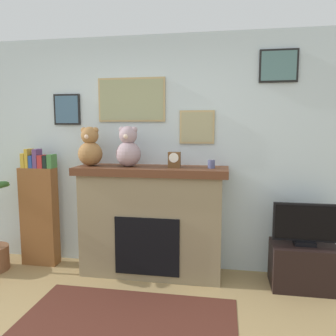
{
  "coord_description": "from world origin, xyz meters",
  "views": [
    {
      "loc": [
        0.88,
        -1.69,
        1.61
      ],
      "look_at": [
        0.3,
        1.71,
        1.17
      ],
      "focal_mm": 35.3,
      "sensor_mm": 36.0,
      "label": 1
    }
  ],
  "objects_px": {
    "bookshelf": "(39,211)",
    "candle_jar": "(211,164)",
    "tv_stand": "(303,266)",
    "teddy_bear_brown": "(90,148)",
    "fireplace": "(152,220)",
    "television": "(305,225)",
    "teddy_bear_tan": "(128,148)",
    "mantel_clock": "(174,160)"
  },
  "relations": [
    {
      "from": "television",
      "to": "bookshelf",
      "type": "bearing_deg",
      "value": 178.0
    },
    {
      "from": "bookshelf",
      "to": "teddy_bear_tan",
      "type": "bearing_deg",
      "value": -2.49
    },
    {
      "from": "candle_jar",
      "to": "television",
      "type": "bearing_deg",
      "value": -3.34
    },
    {
      "from": "fireplace",
      "to": "television",
      "type": "height_order",
      "value": "fireplace"
    },
    {
      "from": "bookshelf",
      "to": "teddy_bear_brown",
      "type": "distance_m",
      "value": 1.0
    },
    {
      "from": "bookshelf",
      "to": "candle_jar",
      "type": "distance_m",
      "value": 2.06
    },
    {
      "from": "candle_jar",
      "to": "mantel_clock",
      "type": "bearing_deg",
      "value": -179.77
    },
    {
      "from": "candle_jar",
      "to": "teddy_bear_brown",
      "type": "relative_size",
      "value": 0.2
    },
    {
      "from": "fireplace",
      "to": "television",
      "type": "distance_m",
      "value": 1.57
    },
    {
      "from": "tv_stand",
      "to": "candle_jar",
      "type": "relative_size",
      "value": 7.25
    },
    {
      "from": "fireplace",
      "to": "teddy_bear_tan",
      "type": "distance_m",
      "value": 0.82
    },
    {
      "from": "television",
      "to": "mantel_clock",
      "type": "bearing_deg",
      "value": 177.7
    },
    {
      "from": "fireplace",
      "to": "bookshelf",
      "type": "relative_size",
      "value": 1.2
    },
    {
      "from": "candle_jar",
      "to": "teddy_bear_brown",
      "type": "xyz_separation_m",
      "value": [
        -1.31,
        -0.0,
        0.15
      ]
    },
    {
      "from": "television",
      "to": "teddy_bear_brown",
      "type": "bearing_deg",
      "value": 178.63
    },
    {
      "from": "bookshelf",
      "to": "mantel_clock",
      "type": "xyz_separation_m",
      "value": [
        1.59,
        -0.05,
        0.63
      ]
    },
    {
      "from": "tv_stand",
      "to": "television",
      "type": "height_order",
      "value": "television"
    },
    {
      "from": "tv_stand",
      "to": "teddy_bear_brown",
      "type": "height_order",
      "value": "teddy_bear_brown"
    },
    {
      "from": "television",
      "to": "mantel_clock",
      "type": "height_order",
      "value": "mantel_clock"
    },
    {
      "from": "fireplace",
      "to": "teddy_bear_tan",
      "type": "relative_size",
      "value": 3.76
    },
    {
      "from": "bookshelf",
      "to": "teddy_bear_brown",
      "type": "xyz_separation_m",
      "value": [
        0.67,
        -0.05,
        0.74
      ]
    },
    {
      "from": "television",
      "to": "teddy_bear_tan",
      "type": "relative_size",
      "value": 1.44
    },
    {
      "from": "teddy_bear_brown",
      "to": "teddy_bear_tan",
      "type": "distance_m",
      "value": 0.43
    },
    {
      "from": "fireplace",
      "to": "mantel_clock",
      "type": "relative_size",
      "value": 10.03
    },
    {
      "from": "bookshelf",
      "to": "candle_jar",
      "type": "height_order",
      "value": "bookshelf"
    },
    {
      "from": "mantel_clock",
      "to": "teddy_bear_brown",
      "type": "distance_m",
      "value": 0.93
    },
    {
      "from": "television",
      "to": "tv_stand",
      "type": "bearing_deg",
      "value": 90.0
    },
    {
      "from": "fireplace",
      "to": "candle_jar",
      "type": "bearing_deg",
      "value": -1.59
    },
    {
      "from": "fireplace",
      "to": "teddy_bear_brown",
      "type": "relative_size",
      "value": 3.82
    },
    {
      "from": "tv_stand",
      "to": "television",
      "type": "bearing_deg",
      "value": -90.0
    },
    {
      "from": "television",
      "to": "fireplace",
      "type": "bearing_deg",
      "value": 177.37
    },
    {
      "from": "bookshelf",
      "to": "tv_stand",
      "type": "relative_size",
      "value": 2.16
    },
    {
      "from": "fireplace",
      "to": "teddy_bear_tan",
      "type": "xyz_separation_m",
      "value": [
        -0.24,
        -0.02,
        0.78
      ]
    },
    {
      "from": "bookshelf",
      "to": "television",
      "type": "bearing_deg",
      "value": -2.0
    },
    {
      "from": "teddy_bear_brown",
      "to": "bookshelf",
      "type": "bearing_deg",
      "value": 175.9
    },
    {
      "from": "tv_stand",
      "to": "teddy_bear_tan",
      "type": "distance_m",
      "value": 2.15
    },
    {
      "from": "bookshelf",
      "to": "mantel_clock",
      "type": "distance_m",
      "value": 1.71
    },
    {
      "from": "tv_stand",
      "to": "candle_jar",
      "type": "bearing_deg",
      "value": 176.75
    },
    {
      "from": "candle_jar",
      "to": "bookshelf",
      "type": "bearing_deg",
      "value": 178.63
    },
    {
      "from": "tv_stand",
      "to": "teddy_bear_brown",
      "type": "relative_size",
      "value": 1.48
    },
    {
      "from": "teddy_bear_tan",
      "to": "mantel_clock",
      "type": "bearing_deg",
      "value": -0.11
    },
    {
      "from": "candle_jar",
      "to": "teddy_bear_brown",
      "type": "bearing_deg",
      "value": -179.98
    }
  ]
}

